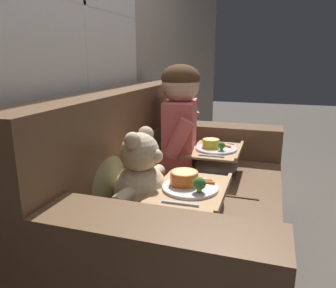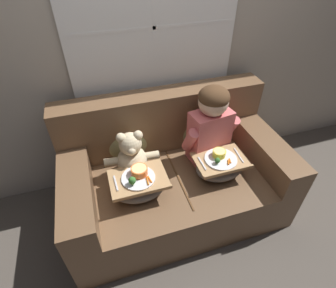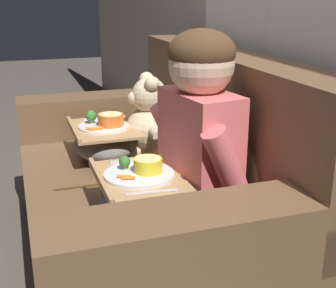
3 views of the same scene
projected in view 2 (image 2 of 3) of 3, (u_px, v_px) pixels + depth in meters
The scene contains 9 objects.
ground_plane at pixel (175, 206), 2.37m from camera, with size 14.00×14.00×0.00m, color #4C443D.
wall_back_with_window at pixel (153, 37), 1.96m from camera, with size 8.00×0.08×2.60m.
couch at pixel (173, 174), 2.21m from camera, with size 1.72×0.99×0.95m.
throw_pillow_behind_child at pixel (200, 126), 2.28m from camera, with size 0.38×0.18×0.39m.
throw_pillow_behind_teddy at pixel (127, 140), 2.13m from camera, with size 0.37×0.18×0.38m.
child_figure at pixel (211, 121), 2.03m from camera, with size 0.48×0.25×0.65m.
teddy_bear at pixel (132, 157), 2.00m from camera, with size 0.43×0.30×0.40m.
lap_tray_child at pixel (219, 166), 2.04m from camera, with size 0.39×0.29×0.22m.
lap_tray_teddy at pixel (139, 185), 1.89m from camera, with size 0.41×0.30×0.23m.
Camera 2 is at (-0.50, -1.37, 1.95)m, focal length 28.00 mm.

